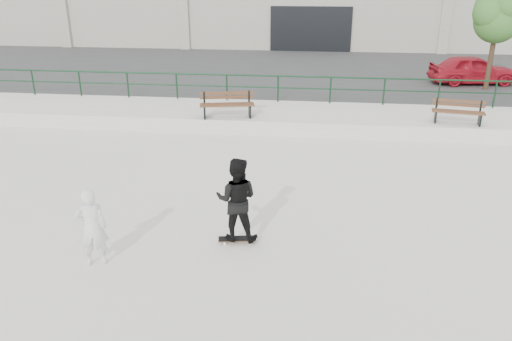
# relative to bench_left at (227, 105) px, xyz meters

# --- Properties ---
(ground) EXTENTS (120.00, 120.00, 0.00)m
(ground) POSITION_rel_bench_left_xyz_m (2.59, -8.47, -0.93)
(ground) COLOR white
(ground) RESTS_ON ground
(ledge) EXTENTS (30.00, 3.00, 0.50)m
(ledge) POSITION_rel_bench_left_xyz_m (2.59, 1.03, -0.68)
(ledge) COLOR silver
(ledge) RESTS_ON ground
(parking_strip) EXTENTS (60.00, 14.00, 0.50)m
(parking_strip) POSITION_rel_bench_left_xyz_m (2.59, 9.53, -0.68)
(parking_strip) COLOR #373737
(parking_strip) RESTS_ON ground
(railing) EXTENTS (28.00, 0.06, 1.03)m
(railing) POSITION_rel_bench_left_xyz_m (2.59, 2.33, 0.32)
(railing) COLOR #14371F
(railing) RESTS_ON ledge
(bench_left) EXTENTS (1.94, 0.92, 0.86)m
(bench_left) POSITION_rel_bench_left_xyz_m (0.00, 0.00, 0.00)
(bench_left) COLOR #4C311A
(bench_left) RESTS_ON ledge
(bench_right) EXTENTS (1.72, 0.75, 0.77)m
(bench_right) POSITION_rel_bench_left_xyz_m (7.76, 0.15, -0.05)
(bench_right) COLOR #4C311A
(bench_right) RESTS_ON ledge
(tree) EXTENTS (2.29, 2.03, 4.07)m
(tree) POSITION_rel_bench_left_xyz_m (10.30, 5.53, 2.62)
(tree) COLOR #473223
(tree) RESTS_ON parking_strip
(red_car) EXTENTS (3.90, 2.01, 1.27)m
(red_car) POSITION_rel_bench_left_xyz_m (9.96, 6.67, 0.21)
(red_car) COLOR #B41625
(red_car) RESTS_ON parking_strip
(skateboard) EXTENTS (0.80, 0.33, 0.09)m
(skateboard) POSITION_rel_bench_left_xyz_m (1.52, -7.65, -0.85)
(skateboard) COLOR black
(skateboard) RESTS_ON ground
(standing_skater) EXTENTS (0.88, 0.69, 1.77)m
(standing_skater) POSITION_rel_bench_left_xyz_m (1.52, -7.65, 0.05)
(standing_skater) COLOR black
(standing_skater) RESTS_ON skateboard
(seated_skater) EXTENTS (0.66, 0.54, 1.57)m
(seated_skater) POSITION_rel_bench_left_xyz_m (-1.05, -8.77, -0.14)
(seated_skater) COLOR white
(seated_skater) RESTS_ON ground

